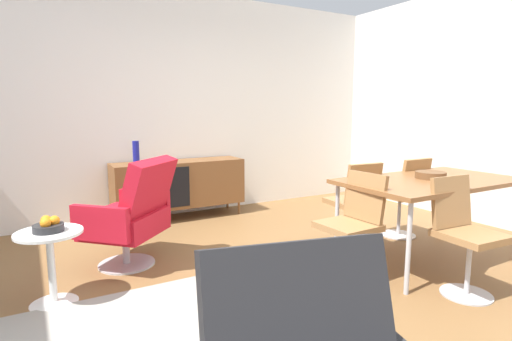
# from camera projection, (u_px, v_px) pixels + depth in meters

# --- Properties ---
(ground_plane) EXTENTS (8.32, 8.32, 0.00)m
(ground_plane) POSITION_uv_depth(u_px,v_px,m) (268.00, 290.00, 3.04)
(ground_plane) COLOR brown
(wall_back) EXTENTS (6.80, 0.12, 2.80)m
(wall_back) POSITION_uv_depth(u_px,v_px,m) (161.00, 105.00, 5.07)
(wall_back) COLOR white
(wall_back) RESTS_ON ground_plane
(sideboard) EXTENTS (1.60, 0.45, 0.72)m
(sideboard) POSITION_uv_depth(u_px,v_px,m) (179.00, 184.00, 5.00)
(sideboard) COLOR brown
(sideboard) RESTS_ON ground_plane
(vase_cobalt) EXTENTS (0.07, 0.07, 0.27)m
(vase_cobalt) POSITION_uv_depth(u_px,v_px,m) (136.00, 152.00, 4.69)
(vase_cobalt) COLOR navy
(vase_cobalt) RESTS_ON sideboard
(dining_table) EXTENTS (1.60, 0.90, 0.74)m
(dining_table) POSITION_uv_depth(u_px,v_px,m) (430.00, 184.00, 3.56)
(dining_table) COLOR brown
(dining_table) RESTS_ON ground_plane
(wooden_bowl_on_table) EXTENTS (0.26, 0.26, 0.06)m
(wooden_bowl_on_table) POSITION_uv_depth(u_px,v_px,m) (431.00, 175.00, 3.59)
(wooden_bowl_on_table) COLOR brown
(wooden_bowl_on_table) RESTS_ON dining_table
(dining_chair_back_right) EXTENTS (0.40, 0.43, 0.86)m
(dining_chair_back_right) POSITION_uv_depth(u_px,v_px,m) (405.00, 194.00, 4.25)
(dining_chair_back_right) COLOR #9E7042
(dining_chair_back_right) RESTS_ON ground_plane
(dining_chair_back_left) EXTENTS (0.43, 0.45, 0.86)m
(dining_chair_back_left) POSITION_uv_depth(u_px,v_px,m) (355.00, 201.00, 3.90)
(dining_chair_back_left) COLOR #9E7042
(dining_chair_back_left) RESTS_ON ground_plane
(dining_chair_front_left) EXTENTS (0.42, 0.45, 0.86)m
(dining_chair_front_left) POSITION_uv_depth(u_px,v_px,m) (463.00, 231.00, 2.94)
(dining_chair_front_left) COLOR #9E7042
(dining_chair_front_left) RESTS_ON ground_plane
(dining_chair_near_window) EXTENTS (0.44, 0.42, 0.86)m
(dining_chair_near_window) POSITION_uv_depth(u_px,v_px,m) (354.00, 223.00, 3.16)
(dining_chair_near_window) COLOR #9E7042
(dining_chair_near_window) RESTS_ON ground_plane
(lounge_chair_red) EXTENTS (0.91, 0.91, 0.95)m
(lounge_chair_red) POSITION_uv_depth(u_px,v_px,m) (131.00, 213.00, 3.46)
(lounge_chair_red) COLOR red
(lounge_chair_red) RESTS_ON ground_plane
(side_table_round) EXTENTS (0.44, 0.44, 0.52)m
(side_table_round) POSITION_uv_depth(u_px,v_px,m) (51.00, 259.00, 2.79)
(side_table_round) COLOR white
(side_table_round) RESTS_ON ground_plane
(fruit_bowl) EXTENTS (0.20, 0.20, 0.11)m
(fruit_bowl) POSITION_uv_depth(u_px,v_px,m) (49.00, 226.00, 2.76)
(fruit_bowl) COLOR #262628
(fruit_bowl) RESTS_ON side_table_round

